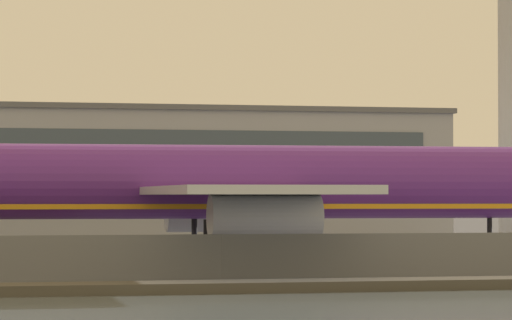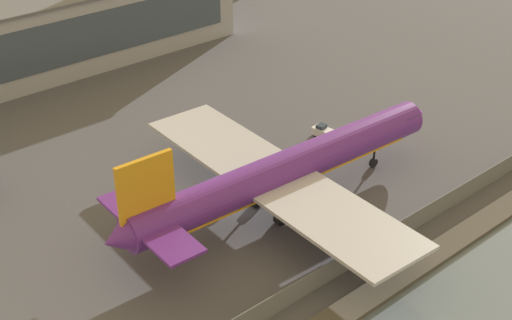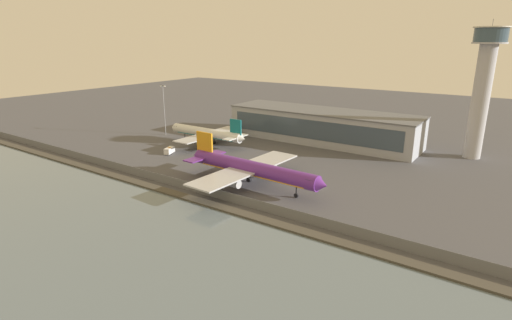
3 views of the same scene
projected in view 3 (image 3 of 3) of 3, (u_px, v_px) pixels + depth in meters
ground_plane at (245, 180)px, 120.44m from camera, size 500.00×500.00×0.00m
shoreline_seawall at (199, 201)px, 104.24m from camera, size 320.00×3.00×0.50m
perimeter_fence at (210, 192)px, 107.48m from camera, size 280.00×0.10×2.58m
cargo_jet_purple at (250, 169)px, 114.64m from camera, size 47.87×41.19×13.46m
passenger_jet_white_teal at (207, 133)px, 160.75m from camera, size 39.11×33.12×11.92m
baggage_tug at (316, 185)px, 114.32m from camera, size 2.02×3.39×1.80m
ops_van at (170, 150)px, 148.33m from camera, size 3.78×5.61×2.48m
control_tower at (483, 82)px, 136.05m from camera, size 11.45×11.45×47.28m
terminal_building at (322, 126)px, 165.04m from camera, size 79.01×21.54×12.99m
apron_light_mast_apron_west at (164, 107)px, 174.63m from camera, size 3.20×0.40×22.15m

